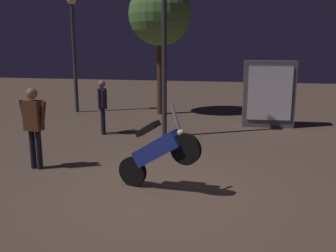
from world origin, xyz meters
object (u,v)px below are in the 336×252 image
motorcycle_blue_foreground (158,152)px  streetlamp_far (164,19)px  kiosk_billboard (269,94)px  streetlamp_near (73,38)px  person_rider_beside (102,102)px  person_bystander_far (34,121)px

motorcycle_blue_foreground → streetlamp_far: streetlamp_far is taller
streetlamp_far → kiosk_billboard: size_ratio=2.48×
motorcycle_blue_foreground → streetlamp_near: size_ratio=0.37×
person_rider_beside → kiosk_billboard: 5.25m
person_bystander_far → kiosk_billboard: bearing=-37.4°
person_bystander_far → streetlamp_near: streetlamp_near is taller
person_rider_beside → streetlamp_near: size_ratio=0.36×
motorcycle_blue_foreground → person_rider_beside: motorcycle_blue_foreground is taller
streetlamp_near → kiosk_billboard: 7.46m
person_rider_beside → person_bystander_far: 3.32m
person_bystander_far → streetlamp_near: bearing=23.5°
kiosk_billboard → person_bystander_far: bearing=42.8°
streetlamp_near → kiosk_billboard: (7.12, -1.30, -1.78)m
motorcycle_blue_foreground → person_bystander_far: bearing=-177.8°
person_rider_beside → person_bystander_far: size_ratio=0.91×
person_bystander_far → kiosk_billboard: (5.17, 5.28, 0.00)m
person_rider_beside → streetlamp_far: (1.85, 0.00, 2.35)m
person_rider_beside → streetlamp_near: streetlamp_near is taller
motorcycle_blue_foreground → kiosk_billboard: bearing=85.7°
person_rider_beside → streetlamp_far: bearing=-24.9°
person_rider_beside → streetlamp_near: bearing=99.6°
motorcycle_blue_foreground → kiosk_billboard: size_ratio=0.78×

